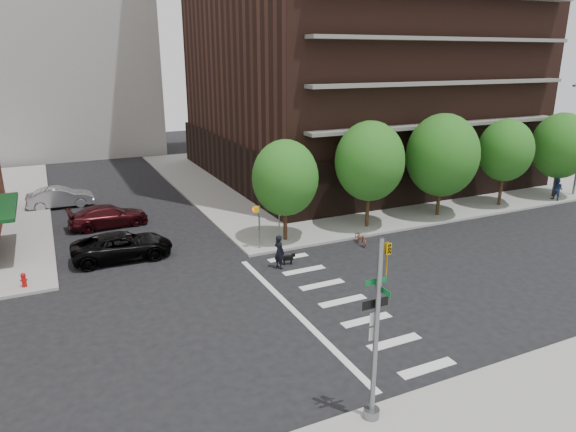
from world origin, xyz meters
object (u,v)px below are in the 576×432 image
at_px(parked_car_silver, 60,197).
at_px(pedestrian_far, 557,189).
at_px(traffic_signal, 376,346).
at_px(fire_hydrant, 24,279).
at_px(parked_car_maroon, 108,216).
at_px(dog_walker, 279,252).
at_px(parked_car_black, 122,246).
at_px(scooter, 361,237).

height_order(parked_car_silver, pedestrian_far, pedestrian_far).
distance_m(traffic_signal, fire_hydrant, 18.42).
relative_size(parked_car_maroon, parked_car_silver, 1.08).
height_order(parked_car_maroon, dog_walker, dog_walker).
height_order(parked_car_maroon, parked_car_silver, parked_car_silver).
distance_m(parked_car_maroon, pedestrian_far, 33.64).
bearing_deg(traffic_signal, parked_car_black, 106.15).
xyz_separation_m(traffic_signal, pedestrian_far, (27.46, 14.99, -1.66)).
xyz_separation_m(parked_car_silver, pedestrian_far, (35.19, -15.17, 0.26)).
distance_m(dog_walker, pedestrian_far, 25.18).
relative_size(parked_car_black, parked_car_maroon, 1.08).
bearing_deg(parked_car_maroon, parked_car_black, 176.29).
distance_m(traffic_signal, parked_car_black, 18.19).
relative_size(fire_hydrant, parked_car_black, 0.13).
bearing_deg(pedestrian_far, dog_walker, -87.67).
xyz_separation_m(dog_walker, pedestrian_far, (25.04, 2.63, 0.10)).
relative_size(parked_car_black, pedestrian_far, 3.08).
distance_m(parked_car_maroon, dog_walker, 13.58).
relative_size(traffic_signal, pedestrian_far, 3.36).
bearing_deg(parked_car_maroon, parked_car_silver, 19.02).
bearing_deg(scooter, parked_car_black, 174.61).
bearing_deg(traffic_signal, pedestrian_far, 28.64).
height_order(traffic_signal, pedestrian_far, traffic_signal).
height_order(fire_hydrant, pedestrian_far, pedestrian_far).
height_order(parked_car_maroon, scooter, parked_car_maroon).
height_order(parked_car_silver, scooter, parked_car_silver).
height_order(fire_hydrant, parked_car_black, parked_car_black).
distance_m(traffic_signal, dog_walker, 12.72).
height_order(parked_car_silver, dog_walker, dog_walker).
bearing_deg(parked_car_black, scooter, -104.25).
bearing_deg(parked_car_silver, pedestrian_far, -112.01).
xyz_separation_m(traffic_signal, dog_walker, (2.41, 12.37, -1.76)).
height_order(traffic_signal, parked_car_silver, traffic_signal).
distance_m(traffic_signal, parked_car_maroon, 24.33).
bearing_deg(traffic_signal, parked_car_silver, 104.38).
xyz_separation_m(fire_hydrant, pedestrian_far, (37.49, -0.30, 0.49)).
xyz_separation_m(scooter, pedestrian_far, (19.02, 1.37, 0.62)).
height_order(scooter, dog_walker, dog_walker).
height_order(parked_car_maroon, pedestrian_far, pedestrian_far).
height_order(scooter, pedestrian_far, pedestrian_far).
xyz_separation_m(parked_car_maroon, parked_car_silver, (-2.70, 6.44, 0.04)).
distance_m(parked_car_black, dog_walker, 8.97).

